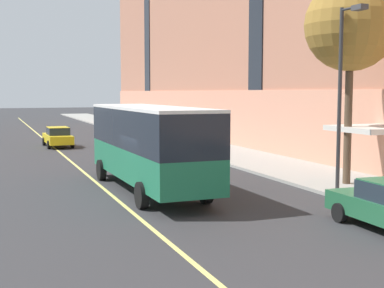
% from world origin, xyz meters
% --- Properties ---
extents(ground_plane, '(260.00, 260.00, 0.00)m').
position_xyz_m(ground_plane, '(0.00, 0.00, 0.00)').
color(ground_plane, '#303033').
extents(sidewalk, '(5.07, 160.00, 0.15)m').
position_xyz_m(sidewalk, '(9.37, 3.00, 0.07)').
color(sidewalk, '#9E9B93').
rests_on(sidewalk, ground).
extents(city_bus, '(2.97, 10.73, 3.65)m').
position_xyz_m(city_bus, '(0.36, 1.46, 2.11)').
color(city_bus, '#1E704C').
rests_on(city_bus, ground).
extents(parked_car_navy_1, '(1.98, 4.28, 1.56)m').
position_xyz_m(parked_car_navy_1, '(5.75, 12.12, 0.78)').
color(parked_car_navy_1, navy).
rests_on(parked_car_navy_1, ground).
extents(parked_car_red_5, '(2.01, 4.62, 1.56)m').
position_xyz_m(parked_car_red_5, '(5.73, 20.08, 0.78)').
color(parked_car_red_5, '#B21E19').
rests_on(parked_car_red_5, ground).
extents(taxi_cab, '(2.04, 4.73, 1.56)m').
position_xyz_m(taxi_cab, '(-0.99, 22.08, 0.78)').
color(taxi_cab, yellow).
rests_on(taxi_cab, ground).
extents(street_tree_mid_block, '(4.05, 4.05, 9.06)m').
position_xyz_m(street_tree_mid_block, '(8.99, -0.64, 7.14)').
color(street_tree_mid_block, brown).
rests_on(street_tree_mid_block, sidewalk).
extents(street_lamp, '(0.36, 1.48, 7.48)m').
position_xyz_m(street_lamp, '(7.44, -2.32, 4.69)').
color(street_lamp, '#2D2D30').
rests_on(street_lamp, sidewalk).
extents(lane_centerline, '(0.16, 140.00, 0.01)m').
position_xyz_m(lane_centerline, '(-1.34, 3.00, 0.00)').
color(lane_centerline, '#E0D66B').
rests_on(lane_centerline, ground).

